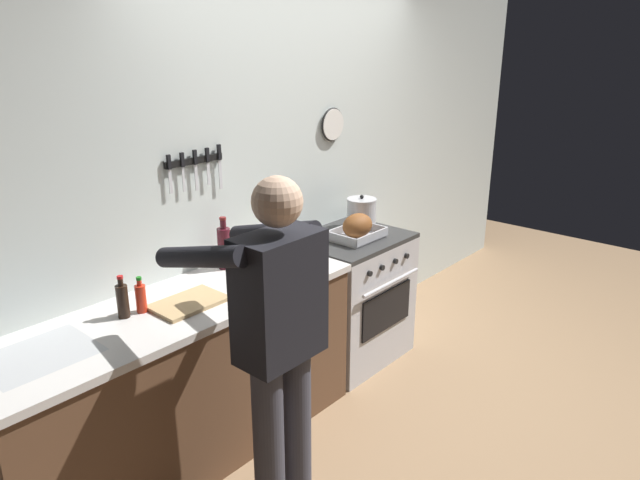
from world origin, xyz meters
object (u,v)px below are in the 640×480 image
stove (350,297)px  bottle_soy_sauce (123,300)px  roasting_pan (357,228)px  cutting_board (189,303)px  stock_pot (361,213)px  bottle_wine_red (224,247)px  person_cook (277,335)px  bottle_hot_sauce (141,298)px  bottle_cooking_oil (276,240)px

stove → bottle_soy_sauce: size_ratio=4.23×
stove → roasting_pan: bearing=-95.0°
stove → cutting_board: bearing=-177.9°
stock_pot → bottle_wine_red: bottle_wine_red is taller
person_cook → bottle_hot_sauce: person_cook is taller
person_cook → roasting_pan: (1.38, 0.63, 0.03)m
roasting_pan → bottle_hot_sauce: bearing=175.9°
stock_pot → bottle_cooking_oil: 0.84m
roasting_pan → stock_pot: stock_pot is taller
bottle_soy_sauce → stock_pot: bearing=0.1°
bottle_wine_red → bottle_cooking_oil: 0.33m
roasting_pan → cutting_board: (-1.38, 0.01, -0.07)m
cutting_board → bottle_cooking_oil: 0.77m
stove → roasting_pan: size_ratio=2.56×
stock_pot → cutting_board: 1.60m
bottle_hot_sauce → stock_pot: bearing=0.6°
stove → person_cook: size_ratio=0.54×
stove → roasting_pan: (-0.01, -0.06, 0.53)m
bottle_wine_red → cutting_board: bearing=-151.1°
stove → cutting_board: 1.46m
stock_pot → bottle_soy_sauce: (-1.88, -0.00, -0.02)m
stove → cutting_board: (-1.38, -0.05, 0.46)m
bottle_wine_red → stove: bearing=-12.0°
stock_pot → bottle_wine_red: (-1.14, 0.12, 0.02)m
person_cook → bottle_soy_sauce: (-0.28, 0.76, 0.04)m
stock_pot → cutting_board: stock_pot is taller
stock_pot → bottle_hot_sauce: 1.79m
person_cook → bottle_cooking_oil: person_cook is taller
stove → bottle_hot_sauce: size_ratio=4.91×
bottle_wine_red → bottle_cooking_oil: bearing=-20.9°
person_cook → bottle_hot_sauce: 0.77m
stock_pot → bottle_soy_sauce: bearing=-179.9°
roasting_pan → bottle_hot_sauce: bottle_hot_sauce is taller
bottle_soy_sauce → person_cook: bearing=-69.5°
stove → bottle_cooking_oil: bottle_cooking_oil is taller
cutting_board → bottle_wine_red: bottle_wine_red is taller
stock_pot → bottle_cooking_oil: bearing=179.5°
bottle_wine_red → bottle_soy_sauce: (-0.74, -0.13, -0.04)m
roasting_pan → bottle_cooking_oil: size_ratio=1.25×
bottle_cooking_oil → bottle_soy_sauce: bottle_cooking_oil is taller
person_cook → cutting_board: (0.00, 0.64, -0.04)m
roasting_pan → bottle_wine_red: bottle_wine_red is taller
stock_pot → bottle_cooking_oil: size_ratio=0.85×
bottle_cooking_oil → bottle_soy_sauce: size_ratio=1.32×
person_cook → bottle_soy_sauce: size_ratio=7.80×
stock_pot → bottle_soy_sauce: 1.88m
bottle_hot_sauce → bottle_cooking_oil: bottle_cooking_oil is taller
cutting_board → bottle_hot_sauce: bearing=152.0°
bottle_cooking_oil → roasting_pan: bearing=-12.7°
roasting_pan → stock_pot: (0.22, 0.13, 0.03)m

